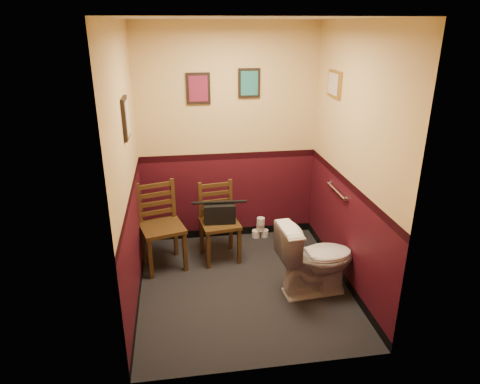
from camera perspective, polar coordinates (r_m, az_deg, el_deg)
name	(u,v)px	position (r m, az deg, el deg)	size (l,w,h in m)	color
floor	(243,286)	(4.76, 0.46, -12.39)	(2.20, 2.40, 0.00)	black
ceiling	(244,18)	(3.94, 0.59, 22.20)	(2.20, 2.40, 0.00)	silver
wall_back	(228,137)	(5.29, -1.56, 7.30)	(2.20, 2.70, 0.00)	#3A0B15
wall_front	(270,221)	(3.06, 4.09, -3.83)	(2.20, 2.70, 0.00)	#3A0B15
wall_left	(128,174)	(4.13, -14.73, 2.40)	(2.40, 2.70, 0.00)	#3A0B15
wall_right	(352,163)	(4.45, 14.66, 3.80)	(2.40, 2.70, 0.00)	#3A0B15
grab_bar	(337,191)	(4.79, 12.75, 0.15)	(0.05, 0.56, 0.06)	silver
framed_print_back_a	(198,89)	(5.13, -5.59, 13.57)	(0.28, 0.04, 0.36)	black
framed_print_back_b	(249,83)	(5.19, 1.23, 14.32)	(0.26, 0.04, 0.34)	black
framed_print_left	(126,118)	(4.10, -14.99, 9.49)	(0.04, 0.30, 0.38)	black
framed_print_right	(334,84)	(4.84, 12.47, 13.90)	(0.04, 0.34, 0.28)	olive
toilet	(315,259)	(4.53, 10.03, -8.76)	(0.45, 0.80, 0.79)	white
toilet_brush	(334,281)	(4.80, 12.45, -11.52)	(0.13, 0.13, 0.48)	silver
chair_left	(161,226)	(4.98, -10.48, -4.48)	(0.57, 0.57, 0.99)	#412B13
chair_right	(219,222)	(5.08, -2.84, -3.99)	(0.49, 0.49, 0.93)	#412B13
handbag	(219,213)	(4.99, -2.75, -2.78)	(0.37, 0.20, 0.27)	black
tp_stack	(260,229)	(5.68, 2.73, -4.94)	(0.22, 0.13, 0.29)	silver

